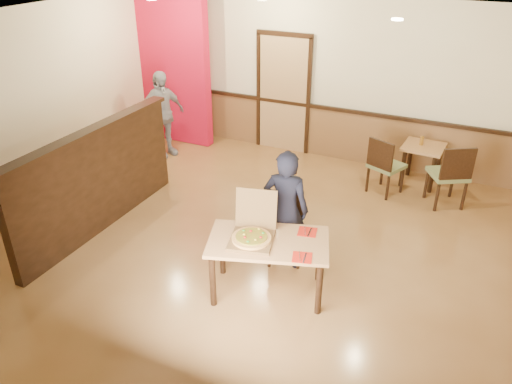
# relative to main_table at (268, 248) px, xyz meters

# --- Properties ---
(floor) EXTENTS (7.00, 7.00, 0.00)m
(floor) POSITION_rel_main_table_xyz_m (-0.68, 0.54, -0.60)
(floor) COLOR #A87541
(floor) RESTS_ON ground
(ceiling) EXTENTS (7.00, 7.00, 0.00)m
(ceiling) POSITION_rel_main_table_xyz_m (-0.68, 0.54, 2.20)
(ceiling) COLOR black
(ceiling) RESTS_ON wall_back
(wall_back) EXTENTS (7.00, 0.00, 7.00)m
(wall_back) POSITION_rel_main_table_xyz_m (-0.68, 4.04, 0.80)
(wall_back) COLOR #FDF1C6
(wall_back) RESTS_ON floor
(wall_left) EXTENTS (0.00, 7.00, 7.00)m
(wall_left) POSITION_rel_main_table_xyz_m (-4.18, 0.54, 0.80)
(wall_left) COLOR #FDF1C6
(wall_left) RESTS_ON floor
(wainscot_back) EXTENTS (7.00, 0.04, 0.90)m
(wainscot_back) POSITION_rel_main_table_xyz_m (-0.68, 4.01, -0.15)
(wainscot_back) COLOR brown
(wainscot_back) RESTS_ON floor
(chair_rail_back) EXTENTS (7.00, 0.06, 0.06)m
(chair_rail_back) POSITION_rel_main_table_xyz_m (-0.68, 3.99, 0.32)
(chair_rail_back) COLOR black
(chair_rail_back) RESTS_ON wall_back
(back_door) EXTENTS (0.90, 0.06, 2.10)m
(back_door) POSITION_rel_main_table_xyz_m (-1.48, 4.00, 0.45)
(back_door) COLOR tan
(back_door) RESTS_ON wall_back
(booth_partition) EXTENTS (0.20, 3.10, 1.44)m
(booth_partition) POSITION_rel_main_table_xyz_m (-2.68, 0.34, 0.14)
(booth_partition) COLOR black
(booth_partition) RESTS_ON floor
(red_accent_panel) EXTENTS (1.60, 0.20, 2.78)m
(red_accent_panel) POSITION_rel_main_table_xyz_m (-3.58, 3.54, 0.80)
(red_accent_panel) COLOR red
(red_accent_panel) RESTS_ON floor
(spot_c) EXTENTS (0.14, 0.14, 0.02)m
(spot_c) POSITION_rel_main_table_xyz_m (0.72, 2.04, 2.18)
(spot_c) COLOR beige
(spot_c) RESTS_ON ceiling
(main_table) EXTENTS (1.48, 1.13, 0.70)m
(main_table) POSITION_rel_main_table_xyz_m (0.00, 0.00, 0.00)
(main_table) COLOR tan
(main_table) RESTS_ON floor
(diner_chair) EXTENTS (0.55, 0.55, 0.87)m
(diner_chair) POSITION_rel_main_table_xyz_m (-0.09, 0.74, -0.12)
(diner_chair) COLOR olive
(diner_chair) RESTS_ON floor
(side_chair_left) EXTENTS (0.60, 0.60, 0.93)m
(side_chair_left) POSITION_rel_main_table_xyz_m (0.64, 2.97, -0.09)
(side_chair_left) COLOR olive
(side_chair_left) RESTS_ON floor
(side_chair_right) EXTENTS (0.68, 0.68, 1.00)m
(side_chair_right) POSITION_rel_main_table_xyz_m (1.61, 2.97, -0.05)
(side_chair_right) COLOR olive
(side_chair_right) RESTS_ON floor
(side_table) EXTENTS (0.66, 0.66, 0.66)m
(side_table) POSITION_rel_main_table_xyz_m (1.12, 3.59, -0.10)
(side_table) COLOR tan
(side_table) RESTS_ON floor
(diner) EXTENTS (0.61, 0.45, 1.53)m
(diner) POSITION_rel_main_table_xyz_m (-0.04, 0.60, 0.17)
(diner) COLOR black
(diner) RESTS_ON floor
(passerby) EXTENTS (0.70, 0.99, 1.56)m
(passerby) POSITION_rel_main_table_xyz_m (-3.32, 2.79, 0.18)
(passerby) COLOR #929199
(passerby) RESTS_ON floor
(pizza_box) EXTENTS (0.58, 0.64, 0.49)m
(pizza_box) POSITION_rel_main_table_xyz_m (-0.17, -0.06, 0.17)
(pizza_box) COLOR brown
(pizza_box) RESTS_ON main_table
(pizza) EXTENTS (0.51, 0.51, 0.03)m
(pizza) POSITION_rel_main_table_xyz_m (-0.15, -0.10, 0.16)
(pizza) COLOR #EDAE56
(pizza) RESTS_ON pizza_box
(napkin_near) EXTENTS (0.25, 0.25, 0.01)m
(napkin_near) POSITION_rel_main_table_xyz_m (0.45, -0.15, 0.11)
(napkin_near) COLOR red
(napkin_near) RESTS_ON main_table
(napkin_far) EXTENTS (0.25, 0.25, 0.01)m
(napkin_far) POSITION_rel_main_table_xyz_m (0.33, 0.34, 0.11)
(napkin_far) COLOR red
(napkin_far) RESTS_ON main_table
(condiment) EXTENTS (0.06, 0.06, 0.14)m
(condiment) POSITION_rel_main_table_xyz_m (1.07, 3.60, 0.14)
(condiment) COLOR #8E5C19
(condiment) RESTS_ON side_table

